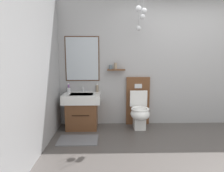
% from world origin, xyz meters
% --- Properties ---
extents(ground_plane, '(6.41, 4.67, 0.10)m').
position_xyz_m(ground_plane, '(0.00, 0.00, -0.05)').
color(ground_plane, '#4C4744').
rests_on(ground_plane, ground).
extents(wall_back, '(5.21, 0.58, 2.67)m').
position_xyz_m(wall_back, '(-0.02, 1.67, 1.34)').
color(wall_back, '#A8A8AA').
rests_on(wall_back, ground).
extents(wall_left, '(0.12, 3.47, 2.67)m').
position_xyz_m(wall_left, '(-2.55, 0.00, 1.33)').
color(wall_left, '#A8A8AA').
rests_on(wall_left, ground).
extents(bath_mat, '(0.68, 0.44, 0.01)m').
position_xyz_m(bath_mat, '(-2.01, 0.78, 0.01)').
color(bath_mat, slate).
rests_on(bath_mat, ground).
extents(vanity_sink_left, '(0.73, 0.52, 0.69)m').
position_xyz_m(vanity_sink_left, '(-2.01, 1.39, 0.37)').
color(vanity_sink_left, brown).
rests_on(vanity_sink_left, ground).
extents(tap_on_left_sink, '(0.03, 0.13, 0.11)m').
position_xyz_m(tap_on_left_sink, '(-2.01, 1.59, 0.76)').
color(tap_on_left_sink, silver).
rests_on(tap_on_left_sink, vanity_sink_left).
extents(toilet, '(0.48, 0.62, 1.00)m').
position_xyz_m(toilet, '(-0.87, 1.42, 0.38)').
color(toilet, brown).
rests_on(toilet, ground).
extents(toothbrush_cup, '(0.07, 0.07, 0.19)m').
position_xyz_m(toothbrush_cup, '(-2.30, 1.58, 0.75)').
color(toothbrush_cup, silver).
rests_on(toothbrush_cup, vanity_sink_left).
extents(soap_dispenser, '(0.06, 0.06, 0.18)m').
position_xyz_m(soap_dispenser, '(-1.72, 1.59, 0.77)').
color(soap_dispenser, gray).
rests_on(soap_dispenser, vanity_sink_left).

